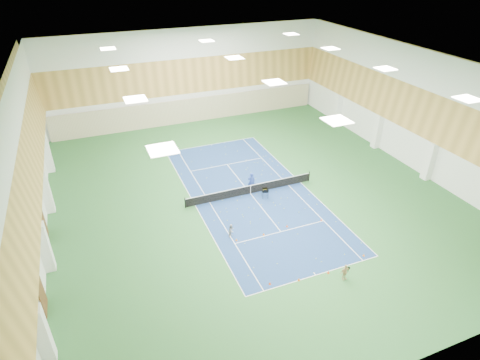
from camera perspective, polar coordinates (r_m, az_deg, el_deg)
name	(u,v)px	position (r m, az deg, el deg)	size (l,w,h in m)	color
ground	(250,194)	(38.36, 1.49, -1.96)	(40.00, 40.00, 0.00)	#285F2C
room_shell	(251,136)	(35.53, 1.62, 6.26)	(36.00, 40.00, 12.00)	white
wood_cladding	(252,115)	(34.76, 1.67, 9.27)	(36.00, 40.00, 8.00)	tan
ceiling_light_grid	(252,69)	(33.56, 1.77, 15.53)	(21.40, 25.40, 0.06)	white
court_surface	(250,194)	(38.36, 1.50, -1.95)	(10.97, 23.77, 0.01)	navy
tennis_balls_scatter	(250,193)	(38.34, 1.50, -1.90)	(10.57, 22.77, 0.07)	#B9CC22
tennis_net	(251,189)	(38.07, 1.51, -1.25)	(12.80, 0.10, 1.10)	black
back_curtain	(192,110)	(54.52, -6.85, 9.82)	(35.40, 0.16, 3.20)	#C6B793
door_left_a	(43,297)	(29.47, -26.26, -14.71)	(0.08, 1.80, 2.20)	#593319
door_left_b	(45,227)	(35.77, -26.03, -6.01)	(0.08, 1.80, 2.20)	#593319
coach	(251,182)	(38.46, 1.63, -0.22)	(0.69, 0.45, 1.89)	#223B9C
child_court	(231,230)	(32.69, -1.23, -7.17)	(0.56, 0.44, 1.16)	#96969E
child_apron	(345,272)	(29.83, 14.69, -12.55)	(0.76, 0.32, 1.30)	tan
ball_cart	(265,193)	(37.57, 3.58, -1.87)	(0.58, 0.58, 1.00)	black
cone_svc_a	(236,240)	(32.52, -0.50, -8.47)	(0.18, 0.18, 0.20)	orange
cone_svc_b	(264,234)	(33.12, 3.39, -7.68)	(0.19, 0.19, 0.21)	orange
cone_svc_c	(287,226)	(34.18, 6.71, -6.48)	(0.20, 0.20, 0.22)	#ED480C
cone_svc_d	(321,220)	(35.39, 11.50, -5.55)	(0.17, 0.17, 0.19)	#E63B0C
cone_base_a	(270,283)	(28.98, 4.27, -14.42)	(0.20, 0.20, 0.21)	#FF460D
cone_base_b	(299,279)	(29.46, 8.38, -13.80)	(0.21, 0.21, 0.23)	#DD610B
cone_base_c	(328,272)	(30.38, 12.45, -12.65)	(0.20, 0.20, 0.22)	#FF4A0D
cone_base_d	(364,255)	(32.49, 17.20, -10.15)	(0.18, 0.18, 0.20)	orange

